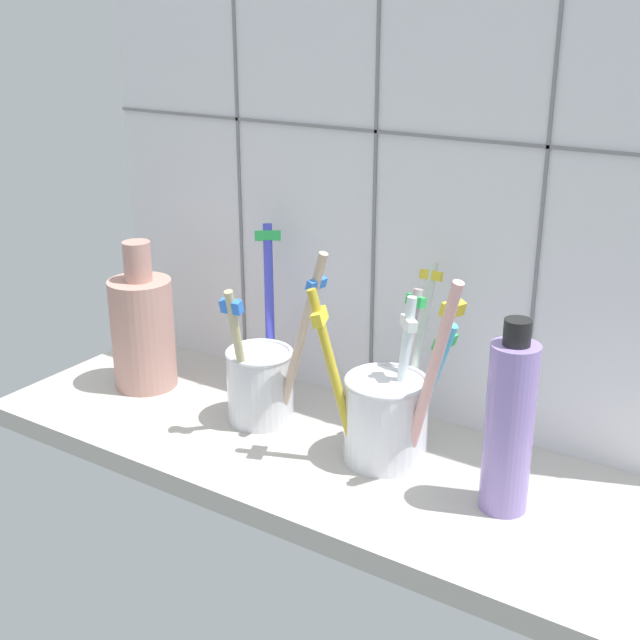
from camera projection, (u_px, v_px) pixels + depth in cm
name	position (u px, v px, depth cm)	size (l,w,h in cm)	color
counter_slab	(310.00, 454.00, 77.91)	(64.00, 22.00, 2.00)	#BCB7AD
tile_wall_back	(380.00, 200.00, 79.74)	(64.00, 2.20, 45.00)	white
toothbrush_cup_left	(262.00, 377.00, 80.86)	(13.34, 13.01, 18.24)	silver
toothbrush_cup_right	(389.00, 410.00, 73.55)	(13.64, 12.77, 18.53)	white
ceramic_vase	(143.00, 329.00, 87.57)	(6.50, 6.50, 15.64)	tan
soap_bottle	(509.00, 425.00, 65.41)	(3.82, 3.82, 16.07)	#9A80CE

